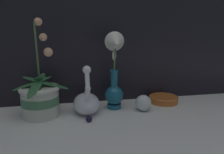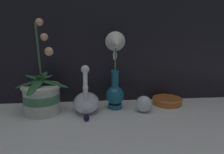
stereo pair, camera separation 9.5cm
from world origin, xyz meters
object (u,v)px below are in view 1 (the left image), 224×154
(swan_figurine, at_px, (86,102))
(amber_dish, at_px, (164,99))
(blue_vase, at_px, (115,76))
(glass_sphere, at_px, (143,103))
(orchid_potted_plant, at_px, (40,97))

(swan_figurine, height_order, amber_dish, swan_figurine)
(blue_vase, bearing_deg, glass_sphere, -20.18)
(blue_vase, relative_size, amber_dish, 2.40)
(swan_figurine, xyz_separation_m, blue_vase, (0.13, 0.02, 0.10))
(glass_sphere, xyz_separation_m, amber_dish, (0.14, 0.09, -0.02))
(blue_vase, distance_m, amber_dish, 0.30)
(orchid_potted_plant, height_order, blue_vase, orchid_potted_plant)
(orchid_potted_plant, distance_m, glass_sphere, 0.45)
(orchid_potted_plant, xyz_separation_m, swan_figurine, (0.19, -0.00, -0.03))
(orchid_potted_plant, height_order, glass_sphere, orchid_potted_plant)
(blue_vase, height_order, amber_dish, blue_vase)
(glass_sphere, bearing_deg, swan_figurine, 175.00)
(orchid_potted_plant, distance_m, amber_dish, 0.59)
(swan_figurine, height_order, blue_vase, blue_vase)
(orchid_potted_plant, height_order, swan_figurine, orchid_potted_plant)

